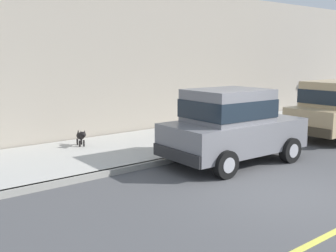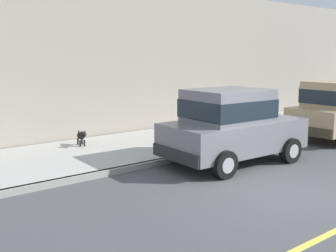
{
  "view_description": "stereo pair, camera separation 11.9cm",
  "coord_description": "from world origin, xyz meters",
  "views": [
    {
      "loc": [
        4.58,
        -6.75,
        2.69
      ],
      "look_at": [
        -3.68,
        -0.1,
        0.85
      ],
      "focal_mm": 43.47,
      "sensor_mm": 36.0,
      "label": 1
    },
    {
      "loc": [
        4.65,
        -6.65,
        2.69
      ],
      "look_at": [
        -3.68,
        -0.1,
        0.85
      ],
      "focal_mm": 43.47,
      "sensor_mm": 36.0,
      "label": 2
    }
  ],
  "objects": [
    {
      "name": "building_facade",
      "position": [
        -7.1,
        5.02,
        2.5
      ],
      "size": [
        0.5,
        20.0,
        5.0
      ],
      "primitive_type": "cube",
      "color": "#9E9384",
      "rests_on": "ground"
    },
    {
      "name": "dog_black",
      "position": [
        -5.81,
        -1.56,
        0.43
      ],
      "size": [
        0.75,
        0.29,
        0.49
      ],
      "color": "black",
      "rests_on": "sidewalk"
    },
    {
      "name": "curb",
      "position": [
        -3.2,
        0.0,
        0.07
      ],
      "size": [
        0.16,
        64.0,
        0.14
      ],
      "primitive_type": "cube",
      "color": "gray",
      "rests_on": "ground"
    },
    {
      "name": "sidewalk",
      "position": [
        -5.0,
        0.0,
        0.07
      ],
      "size": [
        3.6,
        64.0,
        0.14
      ],
      "primitive_type": "cube",
      "color": "#B7B5AD",
      "rests_on": "ground"
    },
    {
      "name": "car_grey_hatchback",
      "position": [
        -2.22,
        0.77,
        0.98
      ],
      "size": [
        2.05,
        3.86,
        1.88
      ],
      "color": "slate",
      "rests_on": "ground"
    },
    {
      "name": "ground_plane",
      "position": [
        0.0,
        0.0,
        0.0
      ],
      "size": [
        80.0,
        80.0,
        0.0
      ],
      "primitive_type": "plane",
      "color": "#4C4C4F"
    }
  ]
}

